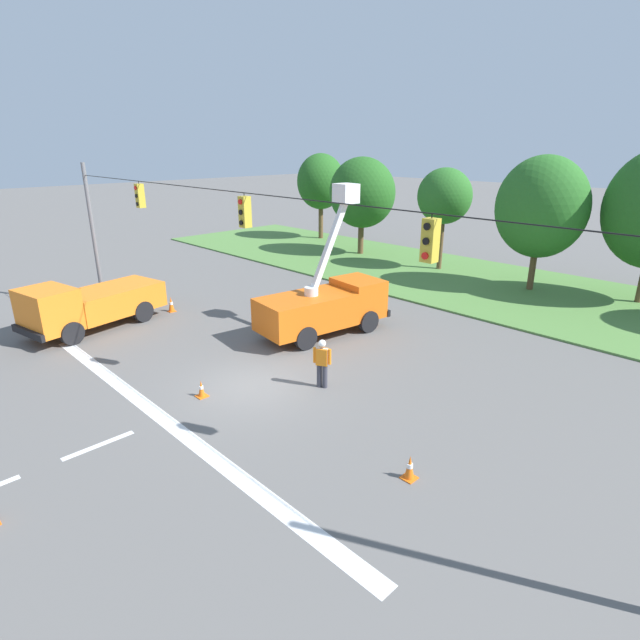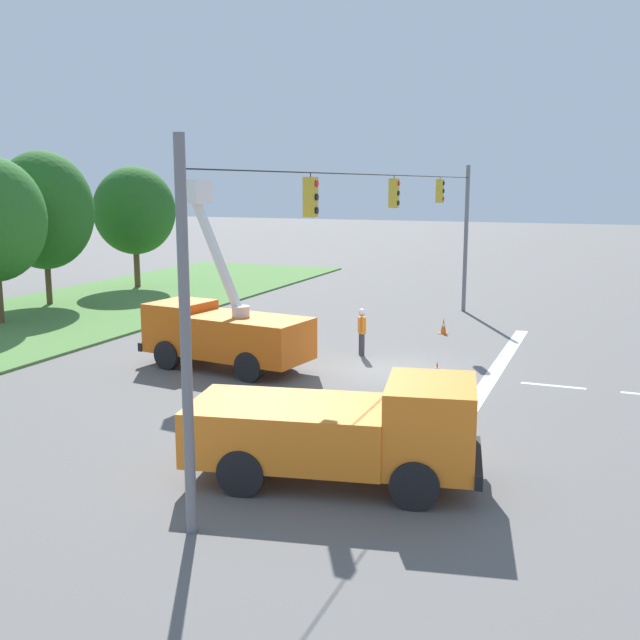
# 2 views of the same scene
# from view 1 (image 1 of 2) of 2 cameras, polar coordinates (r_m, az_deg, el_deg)

# --- Properties ---
(ground_plane) EXTENTS (200.00, 200.00, 0.00)m
(ground_plane) POSITION_cam_1_polar(r_m,az_deg,el_deg) (17.89, -7.72, -7.35)
(ground_plane) COLOR #605E5B
(grass_verge) EXTENTS (56.00, 12.00, 0.10)m
(grass_verge) POSITION_cam_1_polar(r_m,az_deg,el_deg) (31.28, 19.70, 3.53)
(grass_verge) COLOR #517F3D
(grass_verge) RESTS_ON ground
(lane_markings) EXTENTS (17.60, 15.25, 0.01)m
(lane_markings) POSITION_cam_1_polar(r_m,az_deg,el_deg) (15.90, -22.20, -12.39)
(lane_markings) COLOR silver
(lane_markings) RESTS_ON ground
(signal_gantry) EXTENTS (26.20, 0.33, 7.20)m
(signal_gantry) POSITION_cam_1_polar(r_m,az_deg,el_deg) (16.41, -8.47, 6.64)
(signal_gantry) COLOR slate
(signal_gantry) RESTS_ON ground
(tree_far_west) EXTENTS (4.05, 4.16, 7.33)m
(tree_far_west) POSITION_cam_1_polar(r_m,az_deg,el_deg) (44.69, 0.10, 15.51)
(tree_far_west) COLOR brown
(tree_far_west) RESTS_ON ground
(tree_west) EXTENTS (5.19, 4.43, 7.20)m
(tree_west) POSITION_cam_1_polar(r_m,az_deg,el_deg) (38.18, 4.82, 14.27)
(tree_west) COLOR brown
(tree_west) RESTS_ON ground
(tree_centre) EXTENTS (3.60, 3.19, 6.65)m
(tree_centre) POSITION_cam_1_polar(r_m,az_deg,el_deg) (34.02, 14.04, 13.54)
(tree_centre) COLOR brown
(tree_centre) RESTS_ON ground
(tree_east) EXTENTS (5.00, 4.28, 7.53)m
(tree_east) POSITION_cam_1_polar(r_m,az_deg,el_deg) (30.55, 23.96, 11.68)
(tree_east) COLOR brown
(tree_east) RESTS_ON ground
(utility_truck_bucket_lift) EXTENTS (3.07, 6.28, 6.46)m
(utility_truck_bucket_lift) POSITION_cam_1_polar(r_m,az_deg,el_deg) (21.98, 0.59, 1.86)
(utility_truck_bucket_lift) COLOR orange
(utility_truck_bucket_lift) RESTS_ON ground
(utility_truck_support_near) EXTENTS (3.57, 6.57, 2.30)m
(utility_truck_support_near) POSITION_cam_1_polar(r_m,az_deg,el_deg) (24.91, -24.84, 1.67)
(utility_truck_support_near) COLOR orange
(utility_truck_support_near) RESTS_ON ground
(road_worker) EXTENTS (0.58, 0.40, 1.77)m
(road_worker) POSITION_cam_1_polar(r_m,az_deg,el_deg) (17.16, 0.24, -4.67)
(road_worker) COLOR #383842
(road_worker) RESTS_ON ground
(traffic_cone_foreground_right) EXTENTS (0.36, 0.36, 0.59)m
(traffic_cone_foreground_right) POSITION_cam_1_polar(r_m,az_deg,el_deg) (17.30, -13.41, -7.68)
(traffic_cone_foreground_right) COLOR orange
(traffic_cone_foreground_right) RESTS_ON ground
(traffic_cone_mid_left) EXTENTS (0.36, 0.36, 0.77)m
(traffic_cone_mid_left) POSITION_cam_1_polar(r_m,az_deg,el_deg) (26.29, -16.65, 1.73)
(traffic_cone_mid_left) COLOR orange
(traffic_cone_mid_left) RESTS_ON ground
(traffic_cone_mid_right) EXTENTS (0.36, 0.36, 0.67)m
(traffic_cone_mid_right) POSITION_cam_1_polar(r_m,az_deg,el_deg) (13.28, 10.22, -16.26)
(traffic_cone_mid_right) COLOR orange
(traffic_cone_mid_right) RESTS_ON ground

